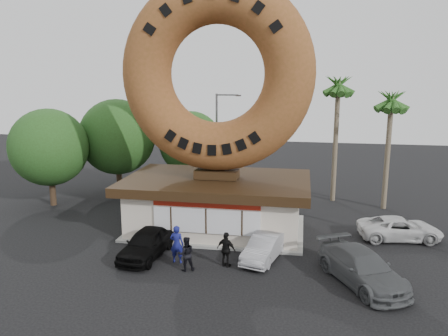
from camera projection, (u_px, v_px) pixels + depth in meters
name	position (u px, v px, depth m)	size (l,w,h in m)	color
ground	(193.00, 270.00, 21.51)	(90.00, 90.00, 0.00)	black
donut_shop	(217.00, 202.00, 26.91)	(11.20, 7.20, 3.80)	beige
giant_donut	(217.00, 74.00, 25.34)	(11.37, 11.37, 2.90)	brown
tree_west	(117.00, 137.00, 34.75)	(6.00, 6.00, 7.65)	#473321
tree_mid	(191.00, 143.00, 35.83)	(5.20, 5.20, 6.63)	#473321
tree_far	(49.00, 147.00, 31.57)	(5.60, 5.60, 7.14)	#473321
palm_near	(338.00, 90.00, 31.95)	(2.60, 2.60, 9.75)	#726651
palm_far	(391.00, 104.00, 30.08)	(2.60, 2.60, 8.75)	#726651
street_lamp	(218.00, 136.00, 36.32)	(2.11, 0.20, 8.00)	#59595E
person_left	(177.00, 244.00, 22.22)	(0.72, 0.47, 1.97)	navy
person_center	(186.00, 254.00, 21.31)	(0.84, 0.65, 1.72)	black
person_right	(226.00, 250.00, 21.72)	(1.05, 0.44, 1.80)	black
car_black	(146.00, 243.00, 22.98)	(1.76, 4.36, 1.49)	black
car_silver	(264.00, 248.00, 22.67)	(1.35, 3.87, 1.28)	#9E9EA3
car_grey	(362.00, 268.00, 19.97)	(2.15, 5.29, 1.53)	#525557
car_white	(400.00, 229.00, 25.46)	(2.18, 4.74, 1.32)	silver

